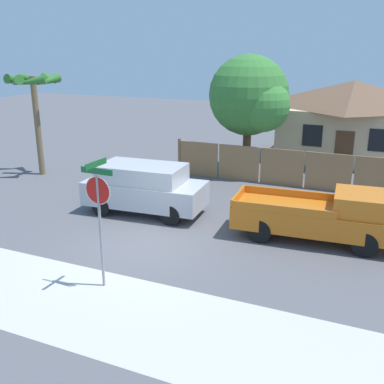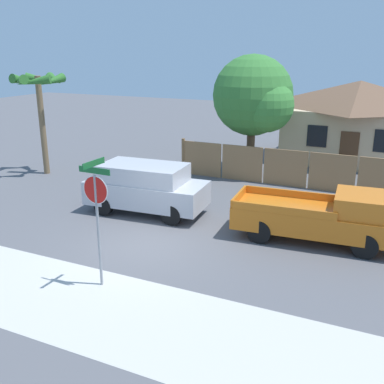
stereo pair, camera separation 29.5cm
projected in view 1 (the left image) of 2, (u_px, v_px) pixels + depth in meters
The scene contains 9 objects.
ground_plane at pixel (147, 245), 14.07m from camera, with size 80.00×80.00×0.00m, color #56565B.
sidewalk_strip at pixel (75, 301), 10.93m from camera, with size 36.00×3.20×0.01m.
wooden_fence at pixel (305, 170), 19.72m from camera, with size 12.26×0.12×1.75m.
house at pixel (351, 119), 24.63m from camera, with size 7.70×5.98×4.30m.
oak_tree at pixel (252, 98), 21.36m from camera, with size 4.03×3.83×5.69m.
palm_tree at pixel (34, 89), 20.91m from camera, with size 2.39×2.59×4.81m.
red_suv at pixel (144, 187), 16.61m from camera, with size 4.55×2.23×1.85m.
orange_pickup at pixel (322, 216), 14.23m from camera, with size 5.17×2.22×1.70m.
stop_sign at pixel (99, 203), 10.99m from camera, with size 0.91×0.82×3.33m.
Camera 1 is at (6.46, -11.27, 5.85)m, focal length 42.00 mm.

